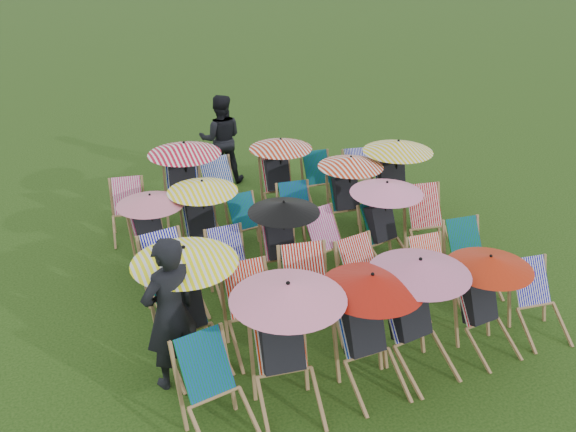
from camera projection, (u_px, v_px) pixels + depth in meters
name	position (u px, v px, depth m)	size (l,w,h in m)	color
ground	(310.00, 281.00, 9.22)	(100.00, 100.00, 0.00)	black
deckchair_0	(218.00, 394.00, 6.39)	(0.78, 0.99, 0.97)	#977246
deckchair_1	(286.00, 345.00, 6.65)	(1.22, 1.29, 1.44)	#977246
deckchair_2	(371.00, 330.00, 6.97)	(1.14, 1.19, 1.35)	#977246
deckchair_3	(418.00, 314.00, 7.23)	(1.15, 1.24, 1.37)	#977246
deckchair_4	(487.00, 302.00, 7.59)	(1.02, 1.08, 1.21)	#977246
deckchair_5	(540.00, 303.00, 7.94)	(0.68, 0.87, 0.88)	#977246
deckchair_6	(188.00, 305.00, 7.31)	(1.22, 1.31, 1.45)	#977246
deckchair_7	(254.00, 313.00, 7.65)	(0.68, 0.92, 0.98)	#977246
deckchair_8	(310.00, 296.00, 7.94)	(0.81, 1.03, 1.02)	#977246
deckchair_9	(371.00, 282.00, 8.30)	(0.77, 0.97, 0.96)	#977246
deckchair_10	(435.00, 276.00, 8.51)	(0.63, 0.84, 0.87)	#977246
deckchair_11	(473.00, 260.00, 8.83)	(0.69, 0.90, 0.93)	#977246
deckchair_12	(173.00, 277.00, 8.36)	(0.78, 0.99, 0.98)	#977246
deckchair_13	(233.00, 267.00, 8.71)	(0.58, 0.81, 0.88)	#977246
deckchair_14	(283.00, 241.00, 8.96)	(1.01, 1.06, 1.20)	#977246
deckchair_15	(333.00, 246.00, 9.18)	(0.76, 0.94, 0.92)	#977246
deckchair_16	(387.00, 223.00, 9.40)	(1.07, 1.17, 1.27)	#977246
deckchair_17	(430.00, 224.00, 9.75)	(0.79, 0.99, 0.98)	#977246
deckchair_18	(153.00, 232.00, 9.26)	(0.97, 1.05, 1.16)	#977246
deckchair_19	(203.00, 220.00, 9.51)	(1.05, 1.10, 1.24)	#977246
deckchair_20	(249.00, 226.00, 9.87)	(0.62, 0.80, 0.82)	#977246
deckchair_21	(299.00, 217.00, 10.08)	(0.67, 0.88, 0.89)	#977246
deckchair_22	(349.00, 193.00, 10.36)	(1.06, 1.12, 1.25)	#977246
deckchair_23	(395.00, 180.00, 10.69)	(1.16, 1.24, 1.38)	#977246
deckchair_24	(129.00, 211.00, 10.27)	(0.70, 0.89, 0.88)	#977246
deckchair_25	(184.00, 184.00, 10.49)	(1.19, 1.28, 1.42)	#977246
deckchair_26	(224.00, 192.00, 10.81)	(0.73, 0.96, 0.98)	#977246
deckchair_27	(280.00, 174.00, 11.04)	(1.08, 1.14, 1.28)	#977246
deckchair_28	(321.00, 181.00, 11.37)	(0.64, 0.85, 0.88)	#977246
deckchair_29	(360.00, 176.00, 11.63)	(0.68, 0.85, 0.83)	#977246
person_left	(170.00, 313.00, 6.91)	(0.67, 0.44, 1.83)	black
person_rear	(221.00, 139.00, 12.15)	(0.83, 0.65, 1.71)	black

